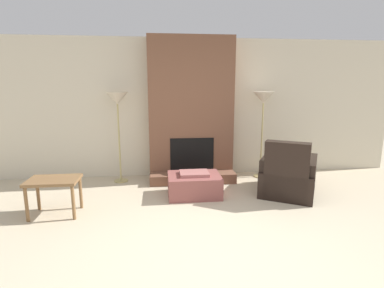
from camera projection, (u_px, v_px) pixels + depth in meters
ground_plane at (218, 256)px, 3.11m from camera, size 24.00×24.00×0.00m
wall_back at (190, 108)px, 5.75m from camera, size 8.20×0.06×2.60m
fireplace at (191, 113)px, 5.52m from camera, size 1.55×0.71×2.60m
ottoman at (194, 185)px, 4.78m from camera, size 0.83×0.62×0.39m
armchair at (288, 177)px, 4.82m from camera, size 1.19×1.26×0.92m
side_table at (54, 184)px, 4.03m from camera, size 0.66×0.46×0.51m
floor_lamp_left at (117, 103)px, 5.24m from camera, size 0.39×0.39×1.62m
floor_lamp_right at (263, 102)px, 5.52m from camera, size 0.39×0.39×1.62m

